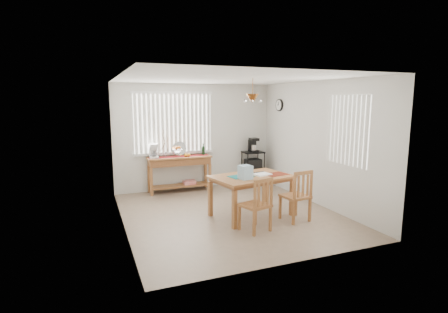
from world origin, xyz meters
name	(u,v)px	position (x,y,z in m)	size (l,w,h in m)	color
ground	(230,214)	(0.00, 0.00, -0.01)	(4.00, 4.50, 0.01)	gray
room_shell	(230,128)	(0.00, 0.02, 1.69)	(4.20, 4.70, 2.70)	silver
sideboard	(180,165)	(-0.47, 2.01, 0.65)	(1.53, 0.43, 0.86)	#A46837
sideboard_items	(168,151)	(-0.74, 2.03, 1.00)	(1.45, 0.36, 0.66)	maroon
wire_cart	(253,165)	(1.49, 2.00, 0.53)	(0.51, 0.41, 0.87)	black
cart_items	(253,145)	(1.49, 2.01, 1.04)	(0.21, 0.25, 0.36)	black
dining_table	(251,180)	(0.35, -0.25, 0.70)	(1.62, 1.21, 0.79)	#A46837
table_items	(250,173)	(0.23, -0.40, 0.88)	(1.20, 0.54, 0.25)	#146F72
chair_left	(257,205)	(0.07, -1.01, 0.46)	(0.54, 0.54, 0.94)	#A46837
chair_right	(297,196)	(0.99, -0.82, 0.47)	(0.50, 0.50, 0.97)	#A46837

